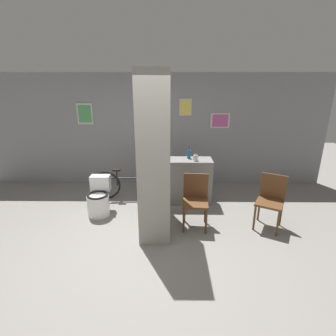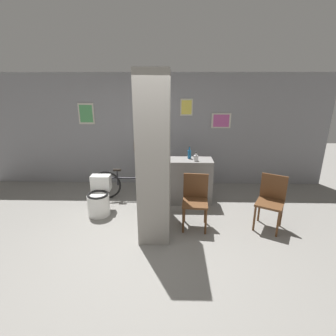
{
  "view_description": "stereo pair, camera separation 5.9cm",
  "coord_description": "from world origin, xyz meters",
  "px_view_note": "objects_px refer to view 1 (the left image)",
  "views": [
    {
      "loc": [
        0.36,
        -3.47,
        2.45
      ],
      "look_at": [
        0.32,
        0.95,
        0.95
      ],
      "focal_mm": 28.0,
      "sensor_mm": 36.0,
      "label": 1
    },
    {
      "loc": [
        0.42,
        -3.47,
        2.45
      ],
      "look_at": [
        0.32,
        0.95,
        0.95
      ],
      "focal_mm": 28.0,
      "sensor_mm": 36.0,
      "label": 2
    }
  ],
  "objects_px": {
    "chair_near_pillar": "(195,198)",
    "bottle_tall": "(189,154)",
    "chair_by_doorway": "(271,199)",
    "toilet": "(99,199)",
    "bicycle": "(129,185)"
  },
  "relations": [
    {
      "from": "chair_near_pillar",
      "to": "bottle_tall",
      "type": "height_order",
      "value": "bottle_tall"
    },
    {
      "from": "chair_near_pillar",
      "to": "bottle_tall",
      "type": "bearing_deg",
      "value": 98.29
    },
    {
      "from": "chair_near_pillar",
      "to": "chair_by_doorway",
      "type": "bearing_deg",
      "value": 4.75
    },
    {
      "from": "toilet",
      "to": "chair_by_doorway",
      "type": "relative_size",
      "value": 0.76
    },
    {
      "from": "chair_by_doorway",
      "to": "bottle_tall",
      "type": "xyz_separation_m",
      "value": [
        -1.34,
        1.04,
        0.5
      ]
    },
    {
      "from": "chair_near_pillar",
      "to": "bottle_tall",
      "type": "xyz_separation_m",
      "value": [
        -0.06,
        1.04,
        0.5
      ]
    },
    {
      "from": "toilet",
      "to": "chair_by_doorway",
      "type": "height_order",
      "value": "chair_by_doorway"
    },
    {
      "from": "chair_by_doorway",
      "to": "toilet",
      "type": "bearing_deg",
      "value": -158.73
    },
    {
      "from": "toilet",
      "to": "bicycle",
      "type": "distance_m",
      "value": 0.82
    },
    {
      "from": "toilet",
      "to": "bicycle",
      "type": "bearing_deg",
      "value": 54.87
    },
    {
      "from": "toilet",
      "to": "bottle_tall",
      "type": "xyz_separation_m",
      "value": [
        1.73,
        0.64,
        0.72
      ]
    },
    {
      "from": "chair_near_pillar",
      "to": "bottle_tall",
      "type": "distance_m",
      "value": 1.15
    },
    {
      "from": "toilet",
      "to": "chair_near_pillar",
      "type": "bearing_deg",
      "value": -12.56
    },
    {
      "from": "chair_by_doorway",
      "to": "bottle_tall",
      "type": "height_order",
      "value": "bottle_tall"
    },
    {
      "from": "chair_near_pillar",
      "to": "bicycle",
      "type": "bearing_deg",
      "value": 145.98
    }
  ]
}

